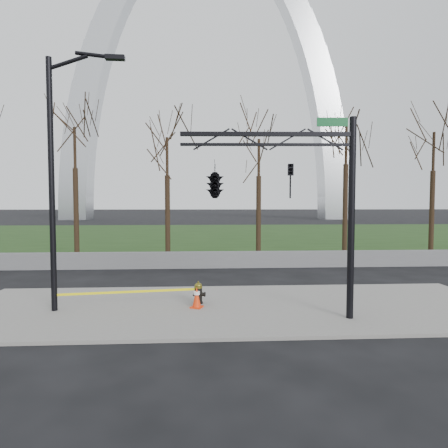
{
  "coord_description": "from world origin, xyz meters",
  "views": [
    {
      "loc": [
        -1.05,
        -12.26,
        3.47
      ],
      "look_at": [
        -0.25,
        2.0,
        2.72
      ],
      "focal_mm": 30.01,
      "sensor_mm": 36.0,
      "label": 1
    }
  ],
  "objects": [
    {
      "name": "gateway_arch",
      "position": [
        0.0,
        75.0,
        32.5
      ],
      "size": [
        66.0,
        6.0,
        65.0
      ],
      "primitive_type": null,
      "color": "silver",
      "rests_on": "ground"
    },
    {
      "name": "grass_strip",
      "position": [
        0.0,
        30.0,
        0.03
      ],
      "size": [
        120.0,
        40.0,
        0.06
      ],
      "primitive_type": "cube",
      "color": "#1C3613",
      "rests_on": "ground"
    },
    {
      "name": "tree_row",
      "position": [
        -0.36,
        12.0,
        4.76
      ],
      "size": [
        45.28,
        4.0,
        9.53
      ],
      "color": "black",
      "rests_on": "ground"
    },
    {
      "name": "fire_hydrant",
      "position": [
        -1.21,
        0.35,
        0.45
      ],
      "size": [
        0.47,
        0.31,
        0.76
      ],
      "rotation": [
        0.0,
        0.0,
        -0.18
      ],
      "color": "black",
      "rests_on": "sidewalk"
    },
    {
      "name": "street_light",
      "position": [
        -5.55,
        -0.23,
        4.69
      ],
      "size": [
        2.39,
        0.29,
        8.21
      ],
      "rotation": [
        0.0,
        0.0,
        0.04
      ],
      "color": "black",
      "rests_on": "ground"
    },
    {
      "name": "guardrail",
      "position": [
        0.0,
        8.0,
        0.45
      ],
      "size": [
        60.0,
        0.3,
        0.9
      ],
      "primitive_type": "cube",
      "color": "#59595B",
      "rests_on": "ground"
    },
    {
      "name": "ground",
      "position": [
        0.0,
        0.0,
        0.0
      ],
      "size": [
        500.0,
        500.0,
        0.0
      ],
      "primitive_type": "plane",
      "color": "black",
      "rests_on": "ground"
    },
    {
      "name": "caution_tape",
      "position": [
        -3.26,
        0.06,
        0.56
      ],
      "size": [
        4.56,
        0.6,
        0.39
      ],
      "color": "#FCED0D",
      "rests_on": "ground"
    },
    {
      "name": "sidewalk",
      "position": [
        0.0,
        0.0,
        0.05
      ],
      "size": [
        18.0,
        6.0,
        0.1
      ],
      "primitive_type": "cube",
      "color": "slate",
      "rests_on": "ground"
    },
    {
      "name": "traffic_signal_mast",
      "position": [
        0.06,
        -1.39,
        4.15
      ],
      "size": [
        5.1,
        2.5,
        6.0
      ],
      "rotation": [
        0.0,
        0.0,
        -0.04
      ],
      "color": "black",
      "rests_on": "ground"
    },
    {
      "name": "traffic_cone",
      "position": [
        -1.26,
        -0.17,
        0.44
      ],
      "size": [
        0.47,
        0.47,
        0.69
      ],
      "rotation": [
        0.0,
        0.0,
        -0.43
      ],
      "color": "red",
      "rests_on": "sidewalk"
    }
  ]
}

